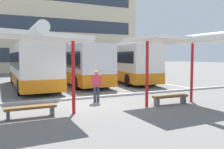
{
  "coord_description": "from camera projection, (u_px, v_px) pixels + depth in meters",
  "views": [
    {
      "loc": [
        -4.02,
        -10.91,
        2.35
      ],
      "look_at": [
        2.76,
        3.42,
        1.14
      ],
      "focal_mm": 37.4,
      "sensor_mm": 36.0,
      "label": 1
    }
  ],
  "objects": [
    {
      "name": "waiting_shelter_1",
      "position": [
        175.0,
        42.0,
        11.11
      ],
      "size": [
        3.77,
        4.69,
        3.3
      ],
      "color": "red",
      "rests_on": "ground"
    },
    {
      "name": "terminal_building",
      "position": [
        26.0,
        30.0,
        41.52
      ],
      "size": [
        36.47,
        15.08,
        16.98
      ],
      "color": "beige",
      "rests_on": "ground"
    },
    {
      "name": "bench_0",
      "position": [
        31.0,
        109.0,
        9.02
      ],
      "size": [
        1.93,
        0.45,
        0.45
      ],
      "color": "brown",
      "rests_on": "ground"
    },
    {
      "name": "waiting_passenger_0",
      "position": [
        96.0,
        84.0,
        12.01
      ],
      "size": [
        0.51,
        0.3,
        1.65
      ],
      "color": "#33384C",
      "rests_on": "ground"
    },
    {
      "name": "lane_stripe_3",
      "position": [
        103.0,
        82.0,
        21.55
      ],
      "size": [
        0.16,
        14.0,
        0.01
      ],
      "primitive_type": "cube",
      "color": "white",
      "rests_on": "ground"
    },
    {
      "name": "coach_bus_2",
      "position": [
        76.0,
        64.0,
        20.78
      ],
      "size": [
        2.63,
        11.58,
        3.65
      ],
      "color": "silver",
      "rests_on": "ground"
    },
    {
      "name": "platform_kerb",
      "position": [
        83.0,
        98.0,
        13.0
      ],
      "size": [
        44.0,
        0.24,
        0.12
      ],
      "primitive_type": "cube",
      "color": "#ADADA8",
      "rests_on": "ground"
    },
    {
      "name": "waiting_shelter_0",
      "position": [
        30.0,
        38.0,
        8.51
      ],
      "size": [
        4.38,
        4.51,
        3.3
      ],
      "color": "red",
      "rests_on": "ground"
    },
    {
      "name": "lane_stripe_2",
      "position": [
        55.0,
        85.0,
        19.67
      ],
      "size": [
        0.16,
        14.0,
        0.01
      ],
      "primitive_type": "cube",
      "color": "white",
      "rests_on": "ground"
    },
    {
      "name": "bench_1",
      "position": [
        170.0,
        97.0,
        11.56
      ],
      "size": [
        1.89,
        0.54,
        0.45
      ],
      "color": "brown",
      "rests_on": "ground"
    },
    {
      "name": "coach_bus_1",
      "position": [
        32.0,
        66.0,
        17.92
      ],
      "size": [
        2.79,
        10.71,
        3.55
      ],
      "color": "silver",
      "rests_on": "ground"
    },
    {
      "name": "ground_plane",
      "position": [
        91.0,
        104.0,
        11.73
      ],
      "size": [
        160.0,
        160.0,
        0.0
      ],
      "primitive_type": "plane",
      "color": "slate"
    },
    {
      "name": "lane_stripe_4",
      "position": [
        143.0,
        80.0,
        23.42
      ],
      "size": [
        0.16,
        14.0,
        0.01
      ],
      "primitive_type": "cube",
      "color": "white",
      "rests_on": "ground"
    },
    {
      "name": "coach_bus_3",
      "position": [
        124.0,
        64.0,
        22.18
      ],
      "size": [
        3.55,
        10.84,
        3.67
      ],
      "color": "silver",
      "rests_on": "ground"
    }
  ]
}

